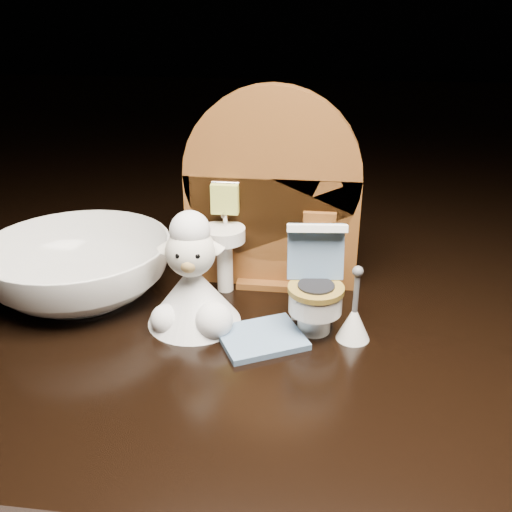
{
  "coord_description": "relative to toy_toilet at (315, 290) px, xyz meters",
  "views": [
    {
      "loc": [
        0.04,
        -0.33,
        0.21
      ],
      "look_at": [
        -0.0,
        0.01,
        0.05
      ],
      "focal_mm": 40.0,
      "sensor_mm": 36.0,
      "label": 1
    }
  ],
  "objects": [
    {
      "name": "toy_toilet",
      "position": [
        0.0,
        0.0,
        0.0
      ],
      "size": [
        0.04,
        0.05,
        0.07
      ],
      "rotation": [
        0.0,
        0.0,
        0.11
      ],
      "color": "white",
      "rests_on": "ground"
    },
    {
      "name": "toilet_brush",
      "position": [
        0.03,
        -0.01,
        -0.01
      ],
      "size": [
        0.02,
        0.02,
        0.05
      ],
      "color": "white",
      "rests_on": "ground"
    },
    {
      "name": "bath_mat",
      "position": [
        -0.03,
        -0.02,
        -0.02
      ],
      "size": [
        0.07,
        0.06,
        0.0
      ],
      "primitive_type": "cube",
      "rotation": [
        0.0,
        0.0,
        0.48
      ],
      "color": "slate",
      "rests_on": "ground"
    },
    {
      "name": "plush_lamb",
      "position": [
        -0.08,
        -0.01,
        0.0
      ],
      "size": [
        0.06,
        0.06,
        0.08
      ],
      "rotation": [
        0.0,
        0.0,
        0.11
      ],
      "color": "white",
      "rests_on": "ground"
    },
    {
      "name": "backdrop_panel",
      "position": [
        -0.04,
        0.06,
        0.04
      ],
      "size": [
        0.13,
        0.05,
        0.15
      ],
      "color": "brown",
      "rests_on": "ground"
    },
    {
      "name": "ceramic_bowl",
      "position": [
        -0.17,
        0.02,
        -0.01
      ],
      "size": [
        0.14,
        0.14,
        0.04
      ],
      "primitive_type": "imported",
      "rotation": [
        0.0,
        0.0,
        -0.07
      ],
      "color": "white",
      "rests_on": "ground"
    }
  ]
}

